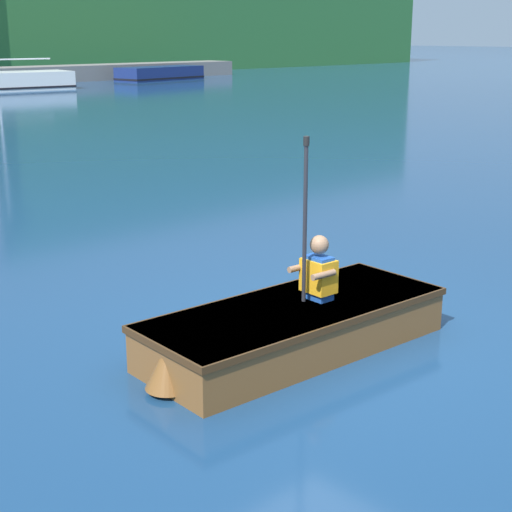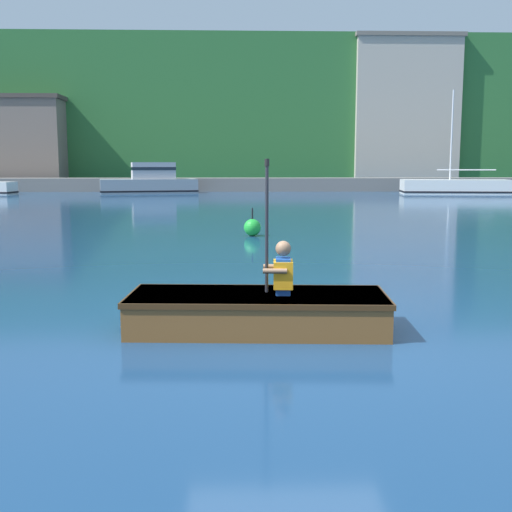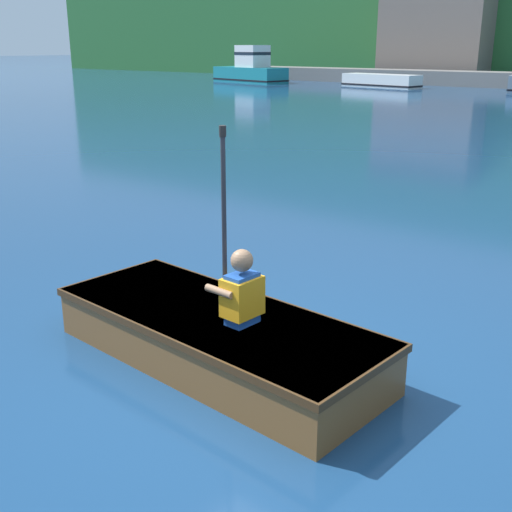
{
  "view_description": "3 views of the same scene",
  "coord_description": "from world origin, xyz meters",
  "px_view_note": "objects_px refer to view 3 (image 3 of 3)",
  "views": [
    {
      "loc": [
        -5.11,
        -4.4,
        2.72
      ],
      "look_at": [
        -0.38,
        0.57,
        0.76
      ],
      "focal_mm": 55.0,
      "sensor_mm": 36.0,
      "label": 1
    },
    {
      "loc": [
        -0.64,
        -6.87,
        1.83
      ],
      "look_at": [
        -0.38,
        0.57,
        0.76
      ],
      "focal_mm": 45.0,
      "sensor_mm": 36.0,
      "label": 2
    },
    {
      "loc": [
        2.77,
        -3.39,
        2.43
      ],
      "look_at": [
        -0.38,
        0.57,
        0.76
      ],
      "focal_mm": 45.0,
      "sensor_mm": 36.0,
      "label": 3
    }
  ],
  "objects_px": {
    "moored_boat_dock_center_far": "(381,81)",
    "rowboat_foreground": "(213,332)",
    "moored_boat_dock_east_inner": "(251,70)",
    "person_paddler": "(241,289)"
  },
  "relations": [
    {
      "from": "moored_boat_dock_center_far",
      "to": "rowboat_foreground",
      "type": "relative_size",
      "value": 1.75
    },
    {
      "from": "person_paddler",
      "to": "moored_boat_dock_center_far",
      "type": "bearing_deg",
      "value": 116.46
    },
    {
      "from": "moored_boat_dock_center_far",
      "to": "moored_boat_dock_east_inner",
      "type": "distance_m",
      "value": 9.8
    },
    {
      "from": "moored_boat_dock_center_far",
      "to": "moored_boat_dock_east_inner",
      "type": "bearing_deg",
      "value": -176.14
    },
    {
      "from": "moored_boat_dock_east_inner",
      "to": "rowboat_foreground",
      "type": "distance_m",
      "value": 41.53
    },
    {
      "from": "rowboat_foreground",
      "to": "person_paddler",
      "type": "xyz_separation_m",
      "value": [
        0.31,
        -0.02,
        0.46
      ]
    },
    {
      "from": "person_paddler",
      "to": "moored_boat_dock_east_inner",
      "type": "bearing_deg",
      "value": 128.96
    },
    {
      "from": "moored_boat_dock_center_far",
      "to": "rowboat_foreground",
      "type": "height_order",
      "value": "moored_boat_dock_center_far"
    },
    {
      "from": "rowboat_foreground",
      "to": "person_paddler",
      "type": "distance_m",
      "value": 0.55
    },
    {
      "from": "rowboat_foreground",
      "to": "person_paddler",
      "type": "height_order",
      "value": "person_paddler"
    }
  ]
}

